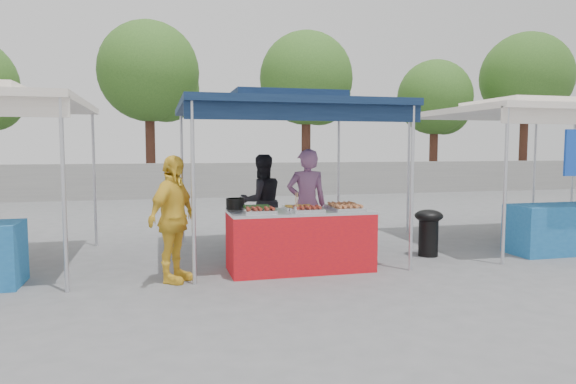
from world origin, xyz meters
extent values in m
plane|color=slate|center=(0.00, 0.00, 0.00)|extent=(80.00, 80.00, 0.00)
cube|color=gray|center=(0.00, 11.00, 0.60)|extent=(40.00, 0.25, 1.20)
cylinder|color=silver|center=(-1.50, -0.50, 1.15)|extent=(0.05, 0.05, 2.30)
cylinder|color=silver|center=(1.50, -0.50, 1.15)|extent=(0.05, 0.05, 2.30)
cylinder|color=silver|center=(-1.50, 2.50, 1.15)|extent=(0.05, 0.05, 2.30)
cylinder|color=silver|center=(1.50, 2.50, 1.15)|extent=(0.05, 0.05, 2.30)
cube|color=#112547|center=(0.00, 1.00, 2.35)|extent=(3.20, 3.20, 0.10)
cube|color=#112547|center=(0.00, 1.00, 2.48)|extent=(1.65, 1.65, 0.18)
cube|color=#112547|center=(0.00, -0.50, 2.20)|extent=(3.20, 0.04, 0.25)
cylinder|color=silver|center=(-3.00, -0.50, 1.15)|extent=(0.05, 0.05, 2.30)
cylinder|color=silver|center=(-3.00, 2.50, 1.15)|extent=(0.05, 0.05, 2.30)
cylinder|color=silver|center=(3.00, -0.50, 1.15)|extent=(0.05, 0.05, 2.30)
cylinder|color=silver|center=(3.00, 2.50, 1.15)|extent=(0.05, 0.05, 2.30)
cylinder|color=silver|center=(6.00, 2.50, 1.15)|extent=(0.05, 0.05, 2.30)
cube|color=white|center=(4.50, 1.00, 2.35)|extent=(3.20, 3.20, 0.10)
cube|color=white|center=(4.50, 1.00, 2.48)|extent=(1.65, 1.65, 0.18)
cube|color=#226DB2|center=(4.50, 0.00, 0.40)|extent=(1.80, 0.70, 0.80)
cylinder|color=silver|center=(7.00, 2.50, 1.15)|extent=(0.05, 0.05, 2.30)
cylinder|color=#47261B|center=(-2.19, 13.37, 2.07)|extent=(0.36, 0.36, 4.13)
sphere|color=#396722|center=(-2.19, 13.37, 4.60)|extent=(3.78, 3.78, 3.78)
sphere|color=#396722|center=(-1.59, 13.57, 4.01)|extent=(2.60, 2.60, 2.60)
cylinder|color=#47261B|center=(3.79, 12.66, 2.00)|extent=(0.36, 0.36, 4.00)
sphere|color=#396722|center=(3.79, 12.66, 4.45)|extent=(3.66, 3.66, 3.66)
sphere|color=#396722|center=(4.39, 12.86, 3.88)|extent=(2.51, 2.51, 2.51)
cylinder|color=#47261B|center=(9.74, 13.20, 1.75)|extent=(0.36, 0.36, 3.50)
sphere|color=#396722|center=(9.74, 13.20, 3.91)|extent=(3.20, 3.20, 3.20)
sphere|color=#396722|center=(10.34, 13.40, 3.40)|extent=(2.20, 2.20, 2.20)
cylinder|color=#47261B|center=(14.08, 12.93, 2.18)|extent=(0.36, 0.36, 4.35)
sphere|color=#396722|center=(14.08, 12.93, 4.85)|extent=(3.98, 3.98, 3.98)
sphere|color=#396722|center=(14.68, 13.13, 4.23)|extent=(2.74, 2.74, 2.74)
cube|color=red|center=(0.00, -0.10, 0.40)|extent=(2.00, 0.80, 0.81)
cube|color=silver|center=(0.00, -0.10, 0.83)|extent=(2.00, 0.80, 0.04)
cube|color=silver|center=(-0.62, -0.32, 0.88)|extent=(0.42, 0.30, 0.05)
cube|color=maroon|center=(-0.62, -0.32, 0.91)|extent=(0.35, 0.25, 0.02)
cube|color=silver|center=(0.04, -0.34, 0.88)|extent=(0.42, 0.30, 0.05)
cube|color=maroon|center=(0.04, -0.34, 0.91)|extent=(0.35, 0.25, 0.02)
cube|color=silver|center=(0.63, -0.34, 0.88)|extent=(0.42, 0.30, 0.05)
cube|color=#C07142|center=(0.63, -0.34, 0.91)|extent=(0.35, 0.25, 0.02)
cube|color=silver|center=(-0.60, 0.00, 0.88)|extent=(0.42, 0.30, 0.05)
cube|color=#2F6021|center=(-0.60, 0.00, 0.91)|extent=(0.35, 0.25, 0.02)
cube|color=silver|center=(0.00, -0.02, 0.88)|extent=(0.42, 0.30, 0.05)
cube|color=gold|center=(0.00, -0.02, 0.91)|extent=(0.35, 0.25, 0.02)
cube|color=silver|center=(0.64, 0.00, 0.88)|extent=(0.42, 0.30, 0.05)
cube|color=#C07142|center=(0.64, 0.00, 0.91)|extent=(0.35, 0.25, 0.02)
cylinder|color=black|center=(-0.86, 0.29, 0.93)|extent=(0.26, 0.26, 0.15)
cylinder|color=silver|center=(-0.14, -0.40, 0.89)|extent=(0.07, 0.07, 0.09)
cylinder|color=black|center=(2.24, 0.32, 0.30)|extent=(0.31, 0.31, 0.60)
ellipsoid|color=black|center=(2.24, 0.32, 0.65)|extent=(0.45, 0.45, 0.20)
cube|color=#1645B2|center=(-0.39, 0.41, 0.14)|extent=(0.45, 0.32, 0.27)
cube|color=#1645B2|center=(0.30, 0.46, 0.14)|extent=(0.45, 0.32, 0.27)
cube|color=#1645B2|center=(0.30, 0.46, 0.40)|extent=(0.42, 0.30, 0.25)
imported|color=#97608E|center=(0.31, 0.64, 0.85)|extent=(0.66, 0.46, 1.71)
imported|color=black|center=(-0.21, 1.60, 0.81)|extent=(0.88, 0.74, 1.61)
imported|color=yellow|center=(-1.75, -0.31, 0.82)|extent=(0.87, 1.01, 1.63)
camera|label=1|loc=(-1.92, -6.97, 1.72)|focal=32.00mm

